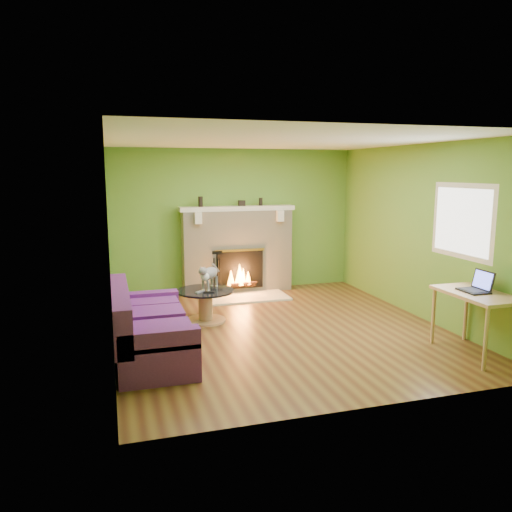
{
  "coord_description": "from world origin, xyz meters",
  "views": [
    {
      "loc": [
        -2.25,
        -6.41,
        2.2
      ],
      "look_at": [
        -0.22,
        0.4,
        0.99
      ],
      "focal_mm": 35.0,
      "sensor_mm": 36.0,
      "label": 1
    }
  ],
  "objects": [
    {
      "name": "wall_left",
      "position": [
        -2.25,
        0.0,
        1.3
      ],
      "size": [
        0.0,
        5.0,
        5.0
      ],
      "primitive_type": "plane",
      "rotation": [
        1.57,
        0.0,
        1.57
      ],
      "color": "#5B9330",
      "rests_on": "floor"
    },
    {
      "name": "laptop",
      "position": [
        1.93,
        -1.56,
        0.9
      ],
      "size": [
        0.31,
        0.35,
        0.26
      ],
      "primitive_type": null,
      "rotation": [
        0.0,
        0.0,
        -0.03
      ],
      "color": "black",
      "rests_on": "desk"
    },
    {
      "name": "wall_right",
      "position": [
        2.25,
        0.0,
        1.3
      ],
      "size": [
        0.0,
        5.0,
        5.0
      ],
      "primitive_type": "plane",
      "rotation": [
        1.57,
        0.0,
        -1.57
      ],
      "color": "#5B9330",
      "rests_on": "floor"
    },
    {
      "name": "window_frame",
      "position": [
        2.24,
        -0.9,
        1.55
      ],
      "size": [
        0.0,
        1.2,
        1.2
      ],
      "primitive_type": "plane",
      "rotation": [
        1.57,
        0.0,
        -1.57
      ],
      "color": "silver",
      "rests_on": "wall_right"
    },
    {
      "name": "fire_tools",
      "position": [
        -0.46,
        1.95,
        0.44
      ],
      "size": [
        0.22,
        0.22,
        0.81
      ],
      "primitive_type": null,
      "color": "black",
      "rests_on": "hearth"
    },
    {
      "name": "mantel",
      "position": [
        0.0,
        2.3,
        1.54
      ],
      "size": [
        2.1,
        0.28,
        0.08
      ],
      "primitive_type": "cube",
      "color": "silver",
      "rests_on": "fireplace"
    },
    {
      "name": "mantel_vase_left",
      "position": [
        -0.66,
        2.33,
        1.67
      ],
      "size": [
        0.08,
        0.08,
        0.18
      ],
      "primitive_type": "cylinder",
      "color": "black",
      "rests_on": "mantel"
    },
    {
      "name": "floor",
      "position": [
        0.0,
        0.0,
        0.0
      ],
      "size": [
        5.0,
        5.0,
        0.0
      ],
      "primitive_type": "plane",
      "color": "#522B17",
      "rests_on": "ground"
    },
    {
      "name": "cat",
      "position": [
        -0.84,
        0.69,
        0.67
      ],
      "size": [
        0.54,
        0.63,
        0.38
      ],
      "primitive_type": null,
      "rotation": [
        0.0,
        0.0,
        -0.62
      ],
      "color": "#5C5D61",
      "rests_on": "coffee_table"
    },
    {
      "name": "hearth",
      "position": [
        0.0,
        1.8,
        0.01
      ],
      "size": [
        1.5,
        0.75,
        0.03
      ],
      "primitive_type": "cube",
      "color": "#EEE4C4",
      "rests_on": "floor"
    },
    {
      "name": "ceiling",
      "position": [
        0.0,
        0.0,
        2.6
      ],
      "size": [
        5.0,
        5.0,
        0.0
      ],
      "primitive_type": "plane",
      "rotation": [
        3.14,
        0.0,
        0.0
      ],
      "color": "white",
      "rests_on": "wall_back"
    },
    {
      "name": "fireplace",
      "position": [
        0.0,
        2.32,
        0.77
      ],
      "size": [
        2.1,
        0.46,
        1.58
      ],
      "color": "#BDB59D",
      "rests_on": "floor"
    },
    {
      "name": "window_pane",
      "position": [
        2.23,
        -0.9,
        1.55
      ],
      "size": [
        0.0,
        1.06,
        1.06
      ],
      "primitive_type": "plane",
      "rotation": [
        1.57,
        0.0,
        -1.57
      ],
      "color": "white",
      "rests_on": "wall_right"
    },
    {
      "name": "mantel_box",
      "position": [
        0.09,
        2.33,
        1.63
      ],
      "size": [
        0.12,
        0.08,
        0.1
      ],
      "primitive_type": "cube",
      "color": "black",
      "rests_on": "mantel"
    },
    {
      "name": "coffee_table",
      "position": [
        -0.92,
        0.64,
        0.28
      ],
      "size": [
        0.84,
        0.84,
        0.48
      ],
      "color": "tan",
      "rests_on": "floor"
    },
    {
      "name": "remote_black",
      "position": [
        -0.9,
        0.46,
        0.49
      ],
      "size": [
        0.17,
        0.09,
        0.02
      ],
      "primitive_type": "cube",
      "rotation": [
        0.0,
        0.0,
        -0.32
      ],
      "color": "black",
      "rests_on": "coffee_table"
    },
    {
      "name": "sofa",
      "position": [
        -1.86,
        -0.54,
        0.33
      ],
      "size": [
        0.87,
        1.88,
        0.85
      ],
      "color": "#4D1A65",
      "rests_on": "floor"
    },
    {
      "name": "wall_back",
      "position": [
        0.0,
        2.5,
        1.3
      ],
      "size": [
        5.0,
        0.0,
        5.0
      ],
      "primitive_type": "plane",
      "rotation": [
        1.57,
        0.0,
        0.0
      ],
      "color": "#5B9330",
      "rests_on": "floor"
    },
    {
      "name": "desk",
      "position": [
        1.95,
        -1.61,
        0.67
      ],
      "size": [
        0.6,
        1.04,
        0.77
      ],
      "color": "tan",
      "rests_on": "floor"
    },
    {
      "name": "wall_front",
      "position": [
        0.0,
        -2.5,
        1.3
      ],
      "size": [
        5.0,
        0.0,
        5.0
      ],
      "primitive_type": "plane",
      "rotation": [
        -1.57,
        0.0,
        0.0
      ],
      "color": "#5B9330",
      "rests_on": "floor"
    },
    {
      "name": "mantel_vase_right",
      "position": [
        0.45,
        2.33,
        1.65
      ],
      "size": [
        0.07,
        0.07,
        0.14
      ],
      "primitive_type": "cylinder",
      "color": "black",
      "rests_on": "mantel"
    },
    {
      "name": "remote_silver",
      "position": [
        -1.02,
        0.52,
        0.49
      ],
      "size": [
        0.16,
        0.14,
        0.02
      ],
      "primitive_type": "cube",
      "rotation": [
        0.0,
        0.0,
        0.7
      ],
      "color": "gray",
      "rests_on": "coffee_table"
    }
  ]
}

